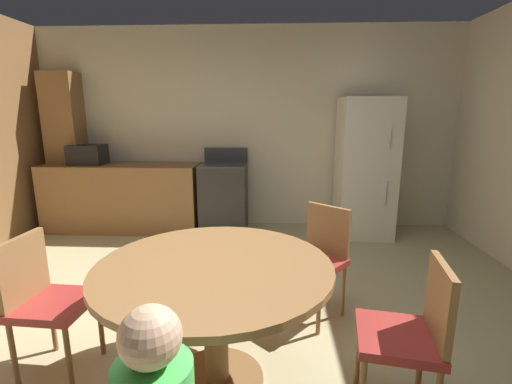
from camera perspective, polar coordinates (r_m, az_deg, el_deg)
The scene contains 11 objects.
ground_plane at distance 2.68m, azimuth -6.35°, elevation -23.61°, with size 14.00×14.00×0.00m, color tan.
wall_back at distance 5.05m, azimuth -1.51°, elevation 10.01°, with size 5.98×0.12×2.70m, color beige.
kitchen_counter at distance 5.18m, azimuth -20.41°, elevation -0.78°, with size 2.06×0.60×0.90m, color olive.
pantry_column at distance 5.62m, azimuth -27.84°, elevation 5.75°, with size 0.44×0.36×2.10m, color olive.
oven_range at distance 4.81m, azimuth -5.11°, elevation -0.81°, with size 0.60×0.60×1.10m.
refrigerator at distance 4.78m, azimuth 17.01°, elevation 3.65°, with size 0.68×0.68×1.76m.
microwave at distance 5.28m, azimuth -25.32°, elevation 5.44°, with size 0.44×0.32×0.26m, color black.
dining_table at distance 2.10m, azimuth -6.61°, elevation -15.07°, with size 1.32×1.32×0.76m.
chair_west at distance 2.57m, azimuth -30.77°, elevation -14.10°, with size 0.42×0.42×0.87m.
chair_northeast at distance 2.86m, azimuth 10.03°, elevation -9.76°, with size 0.56×0.56×0.87m.
chair_east at distance 2.10m, azimuth 23.63°, elevation -19.55°, with size 0.46×0.46×0.87m.
Camera 1 is at (0.38, -2.13, 1.58)m, focal length 25.04 mm.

